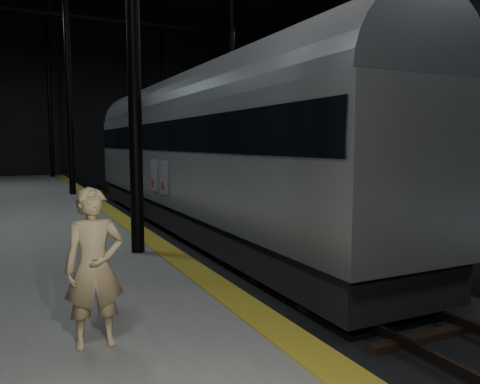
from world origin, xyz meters
TOP-DOWN VIEW (x-y plane):
  - ground at (0.00, 0.00)m, footprint 44.00×44.00m
  - platform_right at (7.50, 0.00)m, footprint 9.00×43.80m
  - tactile_strip at (-3.25, 0.00)m, footprint 0.50×43.80m
  - track at (0.00, 0.00)m, footprint 2.40×43.00m
  - train at (-0.00, 2.68)m, footprint 3.16×21.11m
  - woman at (-5.25, -8.19)m, footprint 0.65×0.44m

SIDE VIEW (x-z plane):
  - ground at x=0.00m, z-range 0.00..0.00m
  - track at x=0.00m, z-range -0.05..0.19m
  - platform_right at x=7.50m, z-range 0.00..1.00m
  - tactile_strip at x=-3.25m, z-range 1.00..1.01m
  - woman at x=-5.25m, z-range 1.00..2.73m
  - train at x=0.00m, z-range 0.33..5.97m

